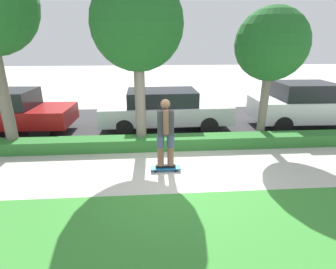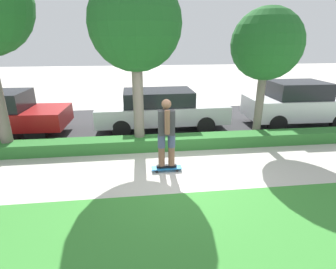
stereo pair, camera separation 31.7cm
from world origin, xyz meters
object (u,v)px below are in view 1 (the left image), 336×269
tree_mid (137,25)px  tree_far (271,45)px  skater_person (165,132)px  skateboard (166,168)px  parked_car_front (3,111)px  parked_car_middle (165,109)px  parked_car_rear (304,105)px

tree_mid → tree_far: size_ratio=1.17×
skater_person → tree_mid: (-0.65, 1.65, 2.51)m
skateboard → parked_car_front: 6.48m
skateboard → tree_far: tree_far is taller
skater_person → parked_car_middle: 3.42m
tree_mid → parked_car_middle: bearing=64.4°
skateboard → skater_person: 0.97m
skater_person → parked_car_rear: skater_person is taller
skateboard → parked_car_front: size_ratio=0.16×
tree_far → parked_car_front: bearing=171.8°
tree_mid → parked_car_front: (-4.87, 1.66, -2.74)m
skateboard → skater_person: size_ratio=0.43×
skater_person → parked_car_middle: size_ratio=0.37×
tree_mid → parked_car_rear: (6.13, 1.62, -2.68)m
skateboard → parked_car_middle: 3.48m
parked_car_front → skater_person: bearing=-28.8°
parked_car_rear → tree_far: bearing=-149.1°
parked_car_middle → parked_car_rear: bearing=-2.6°
skateboard → parked_car_rear: bearing=30.8°
skater_person → parked_car_middle: bearing=86.8°
tree_mid → parked_car_middle: size_ratio=1.01×
skater_person → skateboard: bearing=0.0°
skateboard → parked_car_middle: parked_car_middle is taller
skater_person → parked_car_rear: 6.39m
parked_car_front → parked_car_rear: parked_car_rear is taller
tree_mid → parked_car_front: tree_mid is taller
tree_mid → skateboard: bearing=-68.6°
tree_far → parked_car_front: 9.21m
tree_far → parked_car_middle: (-3.13, 1.37, -2.26)m
parked_car_front → parked_car_rear: (11.01, -0.04, 0.06)m
tree_mid → parked_car_middle: tree_mid is taller
parked_car_rear → skater_person: bearing=-148.1°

